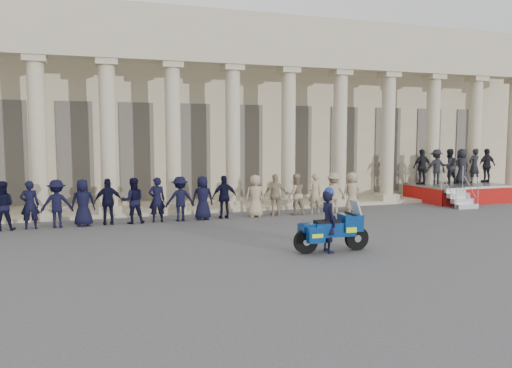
% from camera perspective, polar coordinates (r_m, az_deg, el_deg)
% --- Properties ---
extents(ground, '(90.00, 90.00, 0.00)m').
position_cam_1_polar(ground, '(14.11, 1.35, -7.83)').
color(ground, '#47474A').
rests_on(ground, ground).
extents(building, '(40.00, 12.50, 9.00)m').
position_cam_1_polar(building, '(28.07, -9.11, 7.99)').
color(building, tan).
rests_on(building, ground).
extents(officer_rank, '(17.90, 0.65, 1.72)m').
position_cam_1_polar(officer_rank, '(19.22, -12.01, -1.80)').
color(officer_rank, black).
rests_on(officer_rank, ground).
extents(reviewing_stand, '(5.03, 4.10, 2.63)m').
position_cam_1_polar(reviewing_stand, '(26.99, 21.68, 1.28)').
color(reviewing_stand, gray).
rests_on(reviewing_stand, ground).
extents(motorcycle, '(2.26, 0.93, 1.45)m').
position_cam_1_polar(motorcycle, '(14.23, 8.72, -5.20)').
color(motorcycle, black).
rests_on(motorcycle, ground).
extents(rider, '(0.44, 0.65, 1.84)m').
position_cam_1_polar(rider, '(14.13, 8.29, -4.09)').
color(rider, black).
rests_on(rider, ground).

